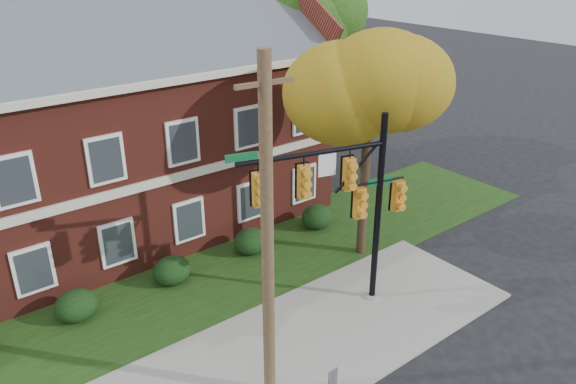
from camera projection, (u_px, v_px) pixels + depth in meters
ground at (337, 356)px, 16.99m from camera, size 120.00×120.00×0.00m
sidewalk at (315, 339)px, 17.69m from camera, size 14.00×5.00×0.08m
grass_strip at (229, 272)px, 21.28m from camera, size 30.00×6.00×0.04m
apartment_building at (101, 119)px, 22.38m from camera, size 18.80×8.80×9.74m
hedge_left at (76, 306)px, 18.47m from camera, size 1.40×1.26×1.05m
hedge_center at (172, 270)px, 20.44m from camera, size 1.40×1.26×1.05m
hedge_right at (251, 241)px, 22.42m from camera, size 1.40×1.26×1.05m
hedge_far_right at (317, 217)px, 24.39m from camera, size 1.40×1.26×1.05m
tree_near_right at (377, 89)px, 19.97m from camera, size 4.50×4.25×8.58m
tree_right_rear at (305, 15)px, 28.10m from camera, size 6.30×5.95×10.62m
tree_far_rear at (55, 1)px, 27.18m from camera, size 6.84×6.46×11.52m
traffic_signal at (346, 196)px, 17.62m from camera, size 5.86×1.74×6.74m
utility_pole at (267, 243)px, 13.62m from camera, size 1.47×0.34×9.45m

